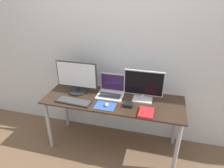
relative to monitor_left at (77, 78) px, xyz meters
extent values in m
plane|color=brown|center=(0.49, -0.36, -0.93)|extent=(12.00, 12.00, 0.00)
cube|color=silver|center=(0.49, 0.30, 0.32)|extent=(7.00, 0.05, 2.50)
cube|color=#332319|center=(0.49, -0.07, -0.21)|extent=(1.69, 0.59, 0.02)
cylinder|color=#99999E|center=(-0.30, -0.31, -0.57)|extent=(0.05, 0.05, 0.71)
cylinder|color=#99999E|center=(1.28, -0.31, -0.57)|extent=(0.05, 0.05, 0.71)
cylinder|color=#99999E|center=(-0.30, 0.18, -0.57)|extent=(0.05, 0.05, 0.71)
cylinder|color=#99999E|center=(1.28, 0.18, -0.57)|extent=(0.05, 0.05, 0.71)
cylinder|color=black|center=(0.00, 0.00, -0.19)|extent=(0.24, 0.24, 0.02)
cylinder|color=black|center=(0.00, 0.00, -0.15)|extent=(0.04, 0.04, 0.07)
cube|color=black|center=(0.00, 0.00, 0.04)|extent=(0.52, 0.02, 0.33)
cube|color=silver|center=(0.00, -0.01, 0.04)|extent=(0.50, 0.01, 0.31)
cube|color=#B2B2B7|center=(0.83, 0.00, -0.19)|extent=(0.23, 0.16, 0.02)
cylinder|color=#B2B2B7|center=(0.83, 0.00, -0.15)|extent=(0.04, 0.04, 0.07)
cube|color=#B2B2B7|center=(0.83, 0.00, 0.03)|extent=(0.46, 0.02, 0.30)
cube|color=black|center=(0.83, -0.01, 0.03)|extent=(0.44, 0.01, 0.28)
cube|color=silver|center=(0.43, 0.00, -0.19)|extent=(0.33, 0.24, 0.02)
cube|color=#2D2D33|center=(0.43, -0.02, -0.18)|extent=(0.27, 0.13, 0.00)
cube|color=silver|center=(0.43, 0.13, -0.06)|extent=(0.33, 0.01, 0.24)
cube|color=#331947|center=(0.43, 0.12, -0.06)|extent=(0.29, 0.01, 0.21)
cube|color=black|center=(0.05, -0.24, -0.19)|extent=(0.44, 0.18, 0.02)
cube|color=#383838|center=(0.05, -0.24, -0.18)|extent=(0.41, 0.15, 0.00)
cube|color=#2D519E|center=(0.44, -0.24, -0.20)|extent=(0.23, 0.18, 0.00)
ellipsoid|color=silver|center=(0.45, -0.23, -0.18)|extent=(0.04, 0.07, 0.03)
cube|color=red|center=(0.91, -0.26, -0.19)|extent=(0.16, 0.21, 0.03)
cube|color=white|center=(0.91, -0.26, -0.19)|extent=(0.16, 0.20, 0.02)
cube|color=black|center=(0.69, -0.17, -0.18)|extent=(0.10, 0.08, 0.04)
camera|label=1|loc=(1.00, -2.08, 1.05)|focal=32.00mm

